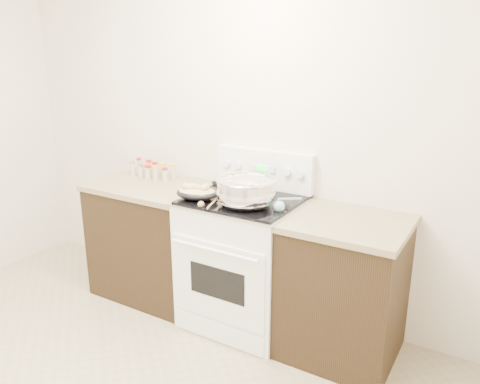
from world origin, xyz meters
The scene contains 10 objects.
room_shell centered at (0.00, 0.00, 1.70)m, with size 4.10×3.60×2.75m.
counter_left centered at (-0.48, 1.43, 0.46)m, with size 0.93×0.67×0.92m.
counter_right centered at (1.08, 1.43, 0.46)m, with size 0.73×0.67×0.92m.
kitchen_range centered at (0.35, 1.42, 0.49)m, with size 0.78×0.73×1.22m.
mixing_bowl centered at (0.44, 1.30, 1.03)m, with size 0.39×0.39×0.23m.
roasting_pan centered at (0.09, 1.24, 0.99)m, with size 0.33×0.27×0.11m.
baking_sheet centered at (0.20, 1.69, 0.96)m, with size 0.46×0.37×0.06m.
wooden_spoon centered at (0.21, 1.17, 0.95)m, with size 0.10×0.28×0.04m.
blue_ladle centered at (0.67, 1.33, 0.97)m, with size 0.10×0.26×0.09m.
spice_jars centered at (-0.60, 1.58, 0.98)m, with size 0.40×0.16×0.13m.
Camera 1 is at (1.89, -1.19, 1.91)m, focal length 35.00 mm.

